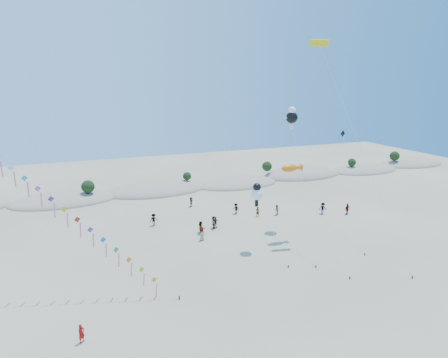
# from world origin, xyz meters

# --- Properties ---
(ground) EXTENTS (160.00, 160.00, 0.00)m
(ground) POSITION_xyz_m (0.00, 0.00, 0.00)
(ground) COLOR gray
(ground) RESTS_ON ground
(dune_ridge) EXTENTS (145.30, 11.49, 5.57)m
(dune_ridge) POSITION_xyz_m (1.06, 45.14, 0.11)
(dune_ridge) COLOR tan
(dune_ridge) RESTS_ON ground
(kite_train) EXTENTS (24.01, 12.54, 22.11)m
(kite_train) POSITION_xyz_m (-17.97, 14.82, 11.46)
(kite_train) COLOR #3F2D1E
(kite_train) RESTS_ON ground
(fish_kite) EXTENTS (2.85, 12.50, 9.71)m
(fish_kite) POSITION_xyz_m (11.80, 17.40, 9.18)
(fish_kite) COLOR #3F2D1E
(fish_kite) RESTS_ON ground
(cartoon_kite_low) EXTENTS (1.84, 6.66, 8.20)m
(cartoon_kite_low) POSITION_xyz_m (6.18, 15.77, 7.02)
(cartoon_kite_low) COLOR #3F2D1E
(cartoon_kite_low) RESTS_ON ground
(cartoon_kite_high) EXTENTS (5.06, 13.65, 16.51)m
(cartoon_kite_high) POSITION_xyz_m (14.04, 21.58, 15.21)
(cartoon_kite_high) COLOR #3F2D1E
(cartoon_kite_high) RESTS_ON ground
(parafoil_kite) EXTENTS (3.91, 15.40, 24.62)m
(parafoil_kite) POSITION_xyz_m (15.27, 17.74, 23.67)
(parafoil_kite) COLOR #3F2D1E
(parafoil_kite) RESTS_ON ground
(dark_kite) EXTENTS (6.33, 12.91, 12.95)m
(dark_kite) POSITION_xyz_m (21.25, 18.27, 8.82)
(dark_kite) COLOR #3F2D1E
(dark_kite) RESTS_ON ground
(flyer_foreground) EXTENTS (0.67, 0.64, 1.54)m
(flyer_foreground) POSITION_xyz_m (-13.91, 5.20, 0.77)
(flyer_foreground) COLOR #A90F0D
(flyer_foreground) RESTS_ON ground
(beachgoers) EXTENTS (29.64, 14.67, 1.77)m
(beachgoers) POSITION_xyz_m (7.25, 25.20, 0.85)
(beachgoers) COLOR slate
(beachgoers) RESTS_ON ground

